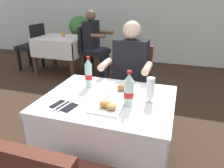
{
  "coord_description": "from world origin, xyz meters",
  "views": [
    {
      "loc": [
        0.44,
        -1.3,
        1.49
      ],
      "look_at": [
        -0.07,
        0.27,
        0.82
      ],
      "focal_mm": 34.62,
      "sensor_mm": 36.0,
      "label": 1
    }
  ],
  "objects": [
    {
      "name": "background_chair_left",
      "position": [
        -2.54,
        2.49,
        0.55
      ],
      "size": [
        0.5,
        0.44,
        0.97
      ],
      "color": "black",
      "rests_on": "ground"
    },
    {
      "name": "background_table_tumbler",
      "position": [
        -1.84,
        2.56,
        0.79
      ],
      "size": [
        0.06,
        0.06,
        0.11
      ],
      "primitive_type": "cylinder",
      "color": "#C68928",
      "rests_on": "background_dining_table"
    },
    {
      "name": "potted_plant_corner",
      "position": [
        -1.81,
        3.25,
        0.67
      ],
      "size": [
        0.46,
        0.46,
        1.09
      ],
      "color": "brown",
      "rests_on": "ground"
    },
    {
      "name": "main_dining_table",
      "position": [
        -0.07,
        0.17,
        0.56
      ],
      "size": [
        1.03,
        0.83,
        0.74
      ],
      "color": "white",
      "rests_on": "ground"
    },
    {
      "name": "background_dining_table",
      "position": [
        -1.86,
        2.49,
        0.55
      ],
      "size": [
        0.94,
        0.79,
        0.74
      ],
      "color": "white",
      "rests_on": "ground"
    },
    {
      "name": "napkin_cutlery_set",
      "position": [
        -0.33,
        -0.06,
        0.74
      ],
      "size": [
        0.19,
        0.2,
        0.01
      ],
      "color": "black",
      "rests_on": "main_dining_table"
    },
    {
      "name": "cola_bottle_primary",
      "position": [
        0.11,
        0.1,
        0.86
      ],
      "size": [
        0.07,
        0.07,
        0.27
      ],
      "color": "silver",
      "rests_on": "main_dining_table"
    },
    {
      "name": "background_patron",
      "position": [
        -1.14,
        2.49,
        0.71
      ],
      "size": [
        0.46,
        0.5,
        1.26
      ],
      "color": "#282D42",
      "rests_on": "ground"
    },
    {
      "name": "cola_bottle_secondary",
      "position": [
        -0.31,
        0.34,
        0.86
      ],
      "size": [
        0.07,
        0.07,
        0.28
      ],
      "color": "silver",
      "rests_on": "main_dining_table"
    },
    {
      "name": "background_chair_right",
      "position": [
        -1.19,
        2.49,
        0.55
      ],
      "size": [
        0.5,
        0.44,
        0.97
      ],
      "color": "black",
      "rests_on": "ground"
    },
    {
      "name": "back_wall",
      "position": [
        0.0,
        3.91,
        1.37
      ],
      "size": [
        11.0,
        0.12,
        2.75
      ],
      "primitive_type": "cube",
      "color": "silver",
      "rests_on": "ground"
    },
    {
      "name": "chair_far_diner_seat",
      "position": [
        -0.07,
        0.98,
        0.55
      ],
      "size": [
        0.44,
        0.5,
        0.97
      ],
      "color": "#4C2319",
      "rests_on": "ground"
    },
    {
      "name": "beer_glass_left",
      "position": [
        0.26,
        0.2,
        0.84
      ],
      "size": [
        0.07,
        0.07,
        0.2
      ],
      "color": "white",
      "rests_on": "main_dining_table"
    },
    {
      "name": "plate_near_camera",
      "position": [
        -0.02,
        0.0,
        0.76
      ],
      "size": [
        0.23,
        0.23,
        0.06
      ],
      "color": "white",
      "rests_on": "main_dining_table"
    },
    {
      "name": "plate_far_diner",
      "position": [
        0.01,
        0.32,
        0.76
      ],
      "size": [
        0.25,
        0.25,
        0.07
      ],
      "color": "white",
      "rests_on": "main_dining_table"
    },
    {
      "name": "seated_diner_far",
      "position": [
        -0.06,
        0.87,
        0.71
      ],
      "size": [
        0.5,
        0.46,
        1.26
      ],
      "color": "#282D42",
      "rests_on": "ground"
    }
  ]
}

